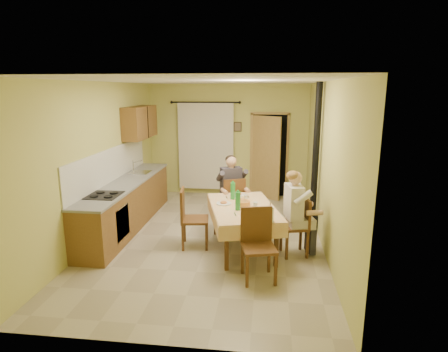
# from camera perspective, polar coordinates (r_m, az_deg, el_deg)

# --- Properties ---
(floor) EXTENTS (4.00, 6.00, 0.01)m
(floor) POSITION_cam_1_polar(r_m,az_deg,el_deg) (6.98, -2.16, -9.36)
(floor) COLOR tan
(floor) RESTS_ON ground
(room_shell) EXTENTS (4.04, 6.04, 2.82)m
(room_shell) POSITION_cam_1_polar(r_m,az_deg,el_deg) (6.51, -2.30, 5.62)
(room_shell) COLOR #C7C666
(room_shell) RESTS_ON ground
(kitchen_run) EXTENTS (0.64, 3.64, 1.56)m
(kitchen_run) POSITION_cam_1_polar(r_m,az_deg,el_deg) (7.62, -14.52, -3.99)
(kitchen_run) COLOR brown
(kitchen_run) RESTS_ON ground
(upper_cabinets) EXTENTS (0.35, 1.40, 0.70)m
(upper_cabinets) POSITION_cam_1_polar(r_m,az_deg,el_deg) (8.59, -12.66, 8.00)
(upper_cabinets) COLOR brown
(upper_cabinets) RESTS_ON room_shell
(curtain) EXTENTS (1.70, 0.07, 2.22)m
(curtain) POSITION_cam_1_polar(r_m,az_deg,el_deg) (9.51, -2.78, 4.59)
(curtain) COLOR black
(curtain) RESTS_ON ground
(doorway) EXTENTS (0.96, 0.53, 2.15)m
(doorway) POSITION_cam_1_polar(r_m,az_deg,el_deg) (9.37, 6.66, 3.08)
(doorway) COLOR black
(doorway) RESTS_ON ground
(dining_table) EXTENTS (1.44, 1.93, 0.76)m
(dining_table) POSITION_cam_1_polar(r_m,az_deg,el_deg) (6.39, 2.88, -7.88)
(dining_table) COLOR #E2B379
(dining_table) RESTS_ON ground
(tableware) EXTENTS (0.97, 1.54, 0.33)m
(tableware) POSITION_cam_1_polar(r_m,az_deg,el_deg) (6.15, 3.25, -4.35)
(tableware) COLOR white
(tableware) RESTS_ON dining_table
(chair_far) EXTENTS (0.57, 0.57, 1.00)m
(chair_far) POSITION_cam_1_polar(r_m,az_deg,el_deg) (7.46, 1.17, -5.46)
(chair_far) COLOR #563417
(chair_far) RESTS_ON ground
(chair_near) EXTENTS (0.55, 0.55, 1.02)m
(chair_near) POSITION_cam_1_polar(r_m,az_deg,el_deg) (5.48, 5.25, -12.61)
(chair_near) COLOR #563417
(chair_near) RESTS_ON ground
(chair_right) EXTENTS (0.49, 0.49, 0.96)m
(chair_right) POSITION_cam_1_polar(r_m,az_deg,el_deg) (6.32, 10.75, -9.23)
(chair_right) COLOR #563417
(chair_right) RESTS_ON ground
(chair_left) EXTENTS (0.52, 0.52, 1.02)m
(chair_left) POSITION_cam_1_polar(r_m,az_deg,el_deg) (6.55, -4.57, -8.20)
(chair_left) COLOR #563417
(chair_left) RESTS_ON ground
(man_far) EXTENTS (0.65, 0.60, 1.39)m
(man_far) POSITION_cam_1_polar(r_m,az_deg,el_deg) (7.31, 1.16, -1.05)
(man_far) COLOR #38333D
(man_far) RESTS_ON chair_far
(man_right) EXTENTS (0.55, 0.64, 1.39)m
(man_right) POSITION_cam_1_polar(r_m,az_deg,el_deg) (6.12, 10.86, -4.12)
(man_right) COLOR beige
(man_right) RESTS_ON chair_right
(stove_flue) EXTENTS (0.24, 0.24, 2.80)m
(stove_flue) POSITION_cam_1_polar(r_m,az_deg,el_deg) (7.21, 13.61, -0.43)
(stove_flue) COLOR black
(stove_flue) RESTS_ON ground
(picture_back) EXTENTS (0.19, 0.03, 0.23)m
(picture_back) POSITION_cam_1_polar(r_m,az_deg,el_deg) (9.42, 2.10, 7.50)
(picture_back) COLOR black
(picture_back) RESTS_ON room_shell
(picture_right) EXTENTS (0.03, 0.31, 0.21)m
(picture_right) POSITION_cam_1_polar(r_m,az_deg,el_deg) (7.67, 13.96, 6.60)
(picture_right) COLOR brown
(picture_right) RESTS_ON room_shell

